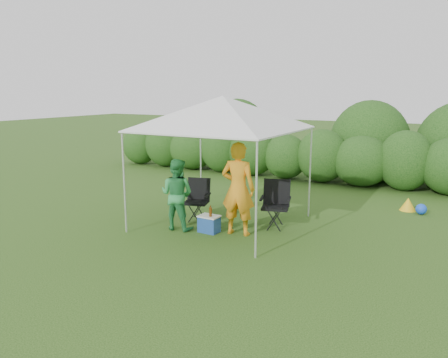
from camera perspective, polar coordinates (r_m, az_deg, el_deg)
The scene contains 10 objects.
ground at distance 9.45m, azimuth -1.64°, elevation -6.63°, with size 70.00×70.00×0.00m, color #365B1D.
hedge at distance 14.61m, azimuth 10.49°, elevation 3.01°, with size 15.30×1.53×1.80m.
canopy at distance 9.42m, azimuth -0.17°, elevation 8.60°, with size 3.10×3.10×2.83m.
chair_right at distance 9.59m, azimuth 6.79°, elevation -2.81°, with size 0.75×0.71×1.03m.
chair_left at distance 10.09m, azimuth -3.50°, elevation -2.29°, with size 0.69×0.66×0.95m.
man at distance 8.92m, azimuth 1.85°, elevation -1.28°, with size 0.71×0.46×1.93m, color orange.
woman at distance 9.36m, azimuth -6.17°, elevation -1.99°, with size 0.74×0.58×1.53m, color green.
cooler at distance 9.25m, azimuth -1.96°, elevation -5.86°, with size 0.44×0.33×0.36m.
bottle at distance 9.10m, azimuth -1.78°, elevation -4.19°, with size 0.06×0.06×0.24m, color #592D0C.
lawn_toy at distance 11.73m, azimuth 23.27°, elevation -3.19°, with size 0.65×0.54×0.32m.
Camera 1 is at (4.56, -7.73, 2.95)m, focal length 35.00 mm.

